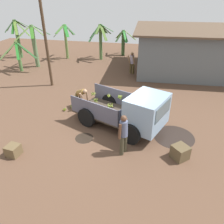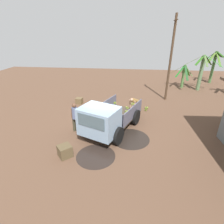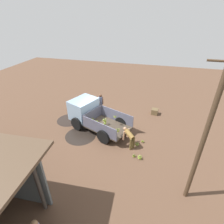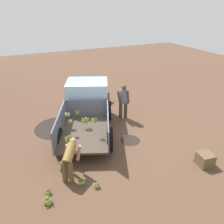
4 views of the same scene
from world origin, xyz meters
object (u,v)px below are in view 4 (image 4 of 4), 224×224
Objects in this scene: banana_bunch_on_ground_0 at (47,201)px; banana_bunch_on_ground_1 at (48,192)px; wooden_crate_0 at (205,159)px; person_foreground_visitor at (123,100)px; wooden_crate_1 at (103,97)px; person_worker_loading at (70,158)px; banana_bunch_on_ground_2 at (81,182)px; banana_bunch_on_ground_3 at (97,185)px; cargo_truck at (87,103)px.

banana_bunch_on_ground_0 is 0.35m from banana_bunch_on_ground_1.
wooden_crate_0 reaches higher than banana_bunch_on_ground_0.
wooden_crate_1 is (2.20, 0.15, -0.68)m from person_foreground_visitor.
wooden_crate_1 is at bearing 3.26° from person_worker_loading.
person_foreground_visitor reaches higher than banana_bunch_on_ground_1.
banana_bunch_on_ground_2 is at bearing 151.71° from wooden_crate_1.
banana_bunch_on_ground_3 is at bearing 156.09° from wooden_crate_1.
wooden_crate_1 is (6.40, 1.19, 0.05)m from wooden_crate_0.
cargo_truck is 2.54m from wooden_crate_1.
person_foreground_visitor is 2.31m from wooden_crate_1.
wooden_crate_0 is at bearing -99.69° from banana_bunch_on_ground_1.
banana_bunch_on_ground_1 is at bearing 75.91° from banana_bunch_on_ground_3.
banana_bunch_on_ground_1 is 1.05× the size of banana_bunch_on_ground_3.
cargo_truck is 2.70× the size of person_foreground_visitor.
cargo_truck is at bearing 140.85° from wooden_crate_1.
wooden_crate_0 is at bearing -98.05° from banana_bunch_on_ground_3.
cargo_truck reaches higher than wooden_crate_1.
cargo_truck reaches higher than banana_bunch_on_ground_0.
wooden_crate_0 is (-4.51, -2.73, -0.77)m from cargo_truck.
wooden_crate_1 is at bearing -152.90° from person_foreground_visitor.
banana_bunch_on_ground_2 is at bearing 50.49° from banana_bunch_on_ground_3.
cargo_truck is at bearing -32.51° from banana_bunch_on_ground_0.
banana_bunch_on_ground_1 is 1.00m from banana_bunch_on_ground_2.
person_foreground_visitor is at bearing 13.91° from wooden_crate_0.
person_worker_loading is 4.75× the size of banana_bunch_on_ground_2.
banana_bunch_on_ground_2 reaches higher than banana_bunch_on_ground_3.
person_worker_loading is 2.16× the size of wooden_crate_1.
person_foreground_visitor is 3.50× the size of wooden_crate_0.
banana_bunch_on_ground_0 is at bearing 84.07° from wooden_crate_0.
person_foreground_visitor is (-0.31, -1.69, -0.04)m from cargo_truck.
wooden_crate_1 is at bearing -34.78° from banana_bunch_on_ground_0.
banana_bunch_on_ground_2 is (-0.03, -1.00, 0.02)m from banana_bunch_on_ground_1.
banana_bunch_on_ground_3 is at bearing -129.51° from banana_bunch_on_ground_2.
person_foreground_visitor is 4.66m from banana_bunch_on_ground_3.
banana_bunch_on_ground_0 is (-3.96, 2.52, -0.88)m from cargo_truck.
wooden_crate_0 reaches higher than banana_bunch_on_ground_3.
banana_bunch_on_ground_3 is (-3.66, 2.75, -0.86)m from person_foreground_visitor.
cargo_truck is at bearing 31.19° from wooden_crate_0.
banana_bunch_on_ground_1 is (-3.31, 4.13, -0.86)m from person_foreground_visitor.
banana_bunch_on_ground_3 is 3.83m from wooden_crate_0.
cargo_truck is 3.59m from person_worker_loading.
wooden_crate_1 reaches higher than banana_bunch_on_ground_1.
banana_bunch_on_ground_1 is 5.25m from wooden_crate_0.
person_worker_loading reaches higher than banana_bunch_on_ground_3.
banana_bunch_on_ground_0 reaches higher than banana_bunch_on_ground_1.
cargo_truck is 5.32m from wooden_crate_0.
cargo_truck reaches higher than person_foreground_visitor.
wooden_crate_1 is at bearing 10.51° from wooden_crate_0.
cargo_truck is 22.71× the size of banana_bunch_on_ground_3.
cargo_truck is 4.03m from banana_bunch_on_ground_2.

